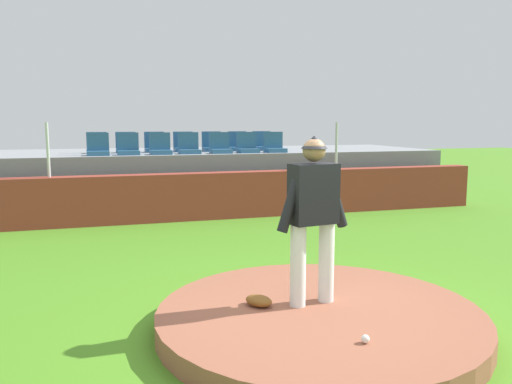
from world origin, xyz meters
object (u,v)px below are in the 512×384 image
Objects in this scene: stadium_chair_3 at (189,147)px; stadium_chair_10 at (184,145)px; stadium_chair_2 at (160,148)px; stadium_chair_4 at (220,147)px; stadium_chair_5 at (247,146)px; stadium_chair_7 at (97,147)px; stadium_chair_0 at (98,148)px; stadium_chair_8 at (126,146)px; fielding_glove at (259,301)px; stadium_chair_1 at (128,148)px; stadium_chair_12 at (238,145)px; stadium_chair_6 at (274,146)px; stadium_chair_11 at (212,145)px; stadium_chair_13 at (263,144)px; pitcher at (313,208)px; stadium_chair_9 at (155,146)px; baseball at (365,339)px.

stadium_chair_10 is (0.01, 0.86, 0.00)m from stadium_chair_3.
stadium_chair_4 is (1.42, 0.02, 0.00)m from stadium_chair_2.
stadium_chair_5 is 1.00× the size of stadium_chair_7.
stadium_chair_7 is at bearing -17.92° from stadium_chair_4.
stadium_chair_8 is (0.65, 0.91, 0.00)m from stadium_chair_0.
stadium_chair_3 is (0.53, 7.23, 1.22)m from fielding_glove.
stadium_chair_2 is at bearing 145.65° from fielding_glove.
stadium_chair_1 and stadium_chair_12 have the same top height.
stadium_chair_2 is 1.00× the size of stadium_chair_7.
stadium_chair_4 is at bearing 53.02° from stadium_chair_12.
stadium_chair_3 is 1.00× the size of stadium_chair_6.
stadium_chair_5 is (2.82, 0.00, 0.00)m from stadium_chair_1.
stadium_chair_1 reaches higher than fielding_glove.
stadium_chair_2 is (1.37, -0.02, 0.00)m from stadium_chair_0.
stadium_chair_0 and stadium_chair_5 have the same top height.
stadium_chair_11 is (2.13, 0.86, 0.00)m from stadium_chair_1.
fielding_glove is 0.60× the size of stadium_chair_0.
stadium_chair_2 is 2.92m from stadium_chair_13.
stadium_chair_7 is at bearing 95.92° from pitcher.
stadium_chair_10 is (0.71, -0.02, 0.00)m from stadium_chair_9.
stadium_chair_10 is (-0.05, 9.20, 1.24)m from baseball.
stadium_chair_11 is 1.00× the size of stadium_chair_13.
pitcher is 1.41m from baseball.
stadium_chair_1 is 1.00× the size of stadium_chair_11.
stadium_chair_3 is 0.86m from stadium_chair_10.
stadium_chair_4 and stadium_chair_9 have the same top height.
stadium_chair_11 is 0.70m from stadium_chair_12.
pitcher is at bearing 100.91° from stadium_chair_1.
fielding_glove is at bearing 100.74° from stadium_chair_7.
stadium_chair_6 and stadium_chair_7 have the same top height.
baseball is 0.15× the size of stadium_chair_12.
stadium_chair_4 is at bearing 85.33° from baseball.
pitcher is at bearing 84.94° from stadium_chair_11.
stadium_chair_0 is at bearing 0.02° from stadium_chair_4.
stadium_chair_13 is at bearing 77.54° from baseball.
stadium_chair_1 is 1.00× the size of stadium_chair_10.
stadium_chair_2 is (-0.74, 8.28, 1.24)m from baseball.
stadium_chair_1 is at bearing 52.65° from stadium_chair_9.
stadium_chair_2 is 0.68m from stadium_chair_3.
stadium_chair_4 is 0.68m from stadium_chair_5.
pitcher is at bearing 90.03° from stadium_chair_10.
stadium_chair_6 is (3.50, -0.04, 0.00)m from stadium_chair_1.
stadium_chair_6 is at bearing 179.25° from stadium_chair_4.
stadium_chair_4 is at bearing 147.49° from stadium_chair_9.
stadium_chair_1 is at bearing 14.19° from stadium_chair_13.
pitcher reaches higher than stadium_chair_12.
stadium_chair_1 is (-1.46, 8.32, 1.24)m from baseball.
stadium_chair_10 is at bearing -23.61° from stadium_chair_6.
pitcher reaches higher than stadium_chair_6.
stadium_chair_13 is at bearing 67.33° from pitcher.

